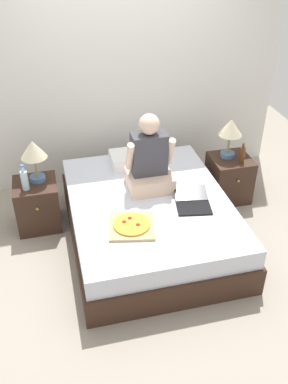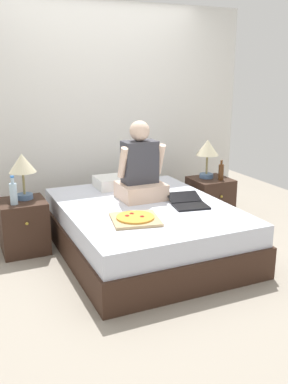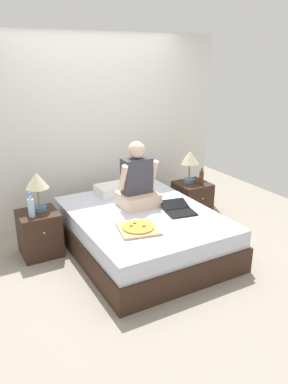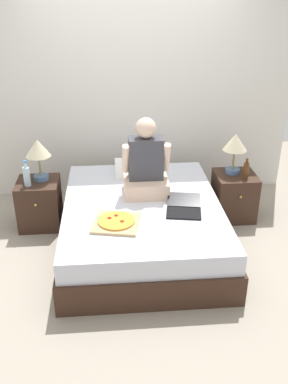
% 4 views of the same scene
% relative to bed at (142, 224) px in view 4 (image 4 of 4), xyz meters
% --- Properties ---
extents(ground_plane, '(5.79, 5.79, 0.00)m').
position_rel_bed_xyz_m(ground_plane, '(0.00, 0.00, -0.24)').
color(ground_plane, '#9E9384').
extents(wall_back, '(3.79, 0.12, 2.50)m').
position_rel_bed_xyz_m(wall_back, '(0.00, 1.36, 1.01)').
color(wall_back, silver).
rests_on(wall_back, ground).
extents(bed, '(1.56, 2.00, 0.49)m').
position_rel_bed_xyz_m(bed, '(0.00, 0.00, 0.00)').
color(bed, '#382319').
rests_on(bed, ground).
extents(nightstand_left, '(0.44, 0.47, 0.52)m').
position_rel_bed_xyz_m(nightstand_left, '(-1.08, 0.50, 0.02)').
color(nightstand_left, '#382319').
rests_on(nightstand_left, ground).
extents(lamp_on_left_nightstand, '(0.26, 0.26, 0.45)m').
position_rel_bed_xyz_m(lamp_on_left_nightstand, '(-1.04, 0.55, 0.61)').
color(lamp_on_left_nightstand, '#4C6B93').
rests_on(lamp_on_left_nightstand, nightstand_left).
extents(water_bottle, '(0.07, 0.07, 0.28)m').
position_rel_bed_xyz_m(water_bottle, '(-1.16, 0.41, 0.39)').
color(water_bottle, silver).
rests_on(water_bottle, nightstand_left).
extents(nightstand_right, '(0.44, 0.47, 0.52)m').
position_rel_bed_xyz_m(nightstand_right, '(1.08, 0.50, 0.02)').
color(nightstand_right, '#382319').
rests_on(nightstand_right, ground).
extents(lamp_on_right_nightstand, '(0.26, 0.26, 0.45)m').
position_rel_bed_xyz_m(lamp_on_right_nightstand, '(1.05, 0.55, 0.61)').
color(lamp_on_right_nightstand, '#4C6B93').
rests_on(lamp_on_right_nightstand, nightstand_right).
extents(beer_bottle, '(0.06, 0.06, 0.23)m').
position_rel_bed_xyz_m(beer_bottle, '(1.15, 0.40, 0.38)').
color(beer_bottle, '#512D14').
rests_on(beer_bottle, nightstand_right).
extents(pillow, '(0.52, 0.34, 0.12)m').
position_rel_bed_xyz_m(pillow, '(0.02, 0.72, 0.31)').
color(pillow, white).
rests_on(pillow, bed).
extents(person_seated, '(0.47, 0.40, 0.78)m').
position_rel_bed_xyz_m(person_seated, '(0.06, 0.22, 0.53)').
color(person_seated, beige).
rests_on(person_seated, bed).
extents(laptop, '(0.38, 0.46, 0.07)m').
position_rel_bed_xyz_m(laptop, '(0.38, -0.19, 0.27)').
color(laptop, black).
rests_on(laptop, bed).
extents(pizza_box, '(0.47, 0.47, 0.05)m').
position_rel_bed_xyz_m(pizza_box, '(-0.26, -0.39, 0.27)').
color(pizza_box, tan).
rests_on(pizza_box, bed).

